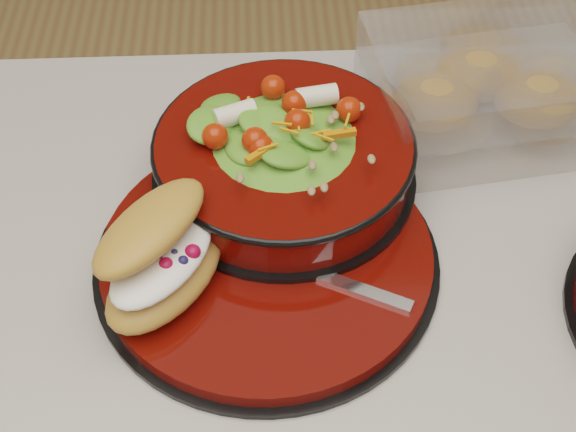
{
  "coord_description": "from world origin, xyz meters",
  "views": [
    {
      "loc": [
        -0.28,
        -0.38,
        1.47
      ],
      "look_at": [
        -0.26,
        0.08,
        0.94
      ],
      "focal_mm": 50.0,
      "sensor_mm": 36.0,
      "label": 1
    }
  ],
  "objects_px": {
    "croissant": "(163,257)",
    "fork": "(313,273)",
    "salad_bowl": "(284,150)",
    "pastry_box": "(488,88)",
    "dinner_plate": "(268,256)"
  },
  "relations": [
    {
      "from": "croissant",
      "to": "fork",
      "type": "distance_m",
      "value": 0.13
    },
    {
      "from": "croissant",
      "to": "salad_bowl",
      "type": "bearing_deg",
      "value": -5.77
    },
    {
      "from": "pastry_box",
      "to": "croissant",
      "type": "bearing_deg",
      "value": -153.96
    },
    {
      "from": "salad_bowl",
      "to": "pastry_box",
      "type": "distance_m",
      "value": 0.23
    },
    {
      "from": "pastry_box",
      "to": "dinner_plate",
      "type": "bearing_deg",
      "value": -149.94
    },
    {
      "from": "salad_bowl",
      "to": "pastry_box",
      "type": "xyz_separation_m",
      "value": [
        0.21,
        0.1,
        -0.01
      ]
    },
    {
      "from": "dinner_plate",
      "to": "croissant",
      "type": "bearing_deg",
      "value": -158.67
    },
    {
      "from": "fork",
      "to": "pastry_box",
      "type": "distance_m",
      "value": 0.29
    },
    {
      "from": "salad_bowl",
      "to": "pastry_box",
      "type": "bearing_deg",
      "value": 24.17
    },
    {
      "from": "dinner_plate",
      "to": "pastry_box",
      "type": "bearing_deg",
      "value": 38.21
    },
    {
      "from": "dinner_plate",
      "to": "fork",
      "type": "height_order",
      "value": "fork"
    },
    {
      "from": "croissant",
      "to": "pastry_box",
      "type": "height_order",
      "value": "same"
    },
    {
      "from": "dinner_plate",
      "to": "pastry_box",
      "type": "xyz_separation_m",
      "value": [
        0.23,
        0.18,
        0.03
      ]
    },
    {
      "from": "croissant",
      "to": "pastry_box",
      "type": "bearing_deg",
      "value": -20.55
    },
    {
      "from": "croissant",
      "to": "fork",
      "type": "height_order",
      "value": "croissant"
    }
  ]
}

